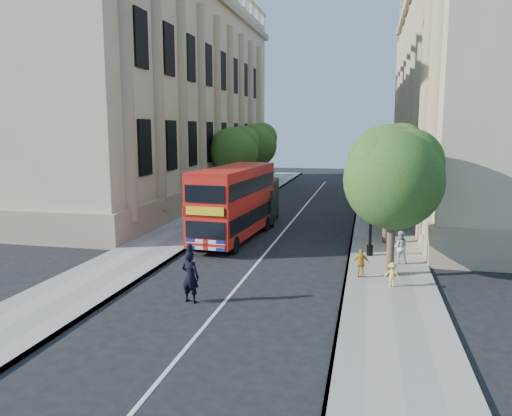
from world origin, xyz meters
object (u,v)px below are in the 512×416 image
Objects in this scene: box_van at (261,202)px; police_constable at (190,277)px; lamp_post at (371,206)px; woman_pedestrian at (400,247)px; double_decker_bus at (234,201)px.

box_van reaches higher than police_constable.
lamp_post is 3.51× the size of woman_pedestrian.
woman_pedestrian is (8.26, -8.96, -0.49)m from box_van.
lamp_post is 2.39m from woman_pedestrian.
lamp_post is 7.65m from double_decker_bus.
police_constable reaches higher than woman_pedestrian.
police_constable is at bearing 37.13° from woman_pedestrian.
police_constable is (0.80, -15.49, -0.42)m from box_van.
double_decker_bus reaches higher than police_constable.
police_constable is (-6.17, -7.67, -1.58)m from lamp_post.
lamp_post is 10.54m from box_van.
double_decker_bus is 5.53m from box_van.
double_decker_bus is at bearing -98.40° from box_van.
lamp_post reaches higher than woman_pedestrian.
box_van is at bearing -51.36° from woman_pedestrian.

